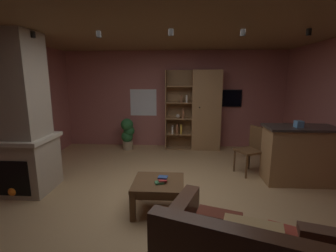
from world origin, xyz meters
TOP-DOWN VIEW (x-y plane):
  - floor at (0.00, 0.00)m, footprint 5.75×5.80m
  - wall_back at (0.00, 2.93)m, footprint 5.87×0.06m
  - ceiling at (0.00, 0.00)m, footprint 5.75×5.80m
  - window_pane_back at (-0.82, 2.89)m, footprint 0.71×0.01m
  - stone_fireplace at (-2.32, 0.09)m, footprint 0.92×0.83m
  - bookshelf_cabinet at (0.74, 2.65)m, footprint 1.40×0.41m
  - kitchen_bar_counter at (2.42, 0.67)m, footprint 1.48×0.60m
  - tissue_box at (2.19, 0.60)m, footprint 0.13×0.13m
  - coffee_table at (-0.08, -0.41)m, footprint 0.69×0.65m
  - table_book_0 at (-0.06, -0.48)m, footprint 0.14×0.11m
  - table_book_1 at (-0.02, -0.46)m, footprint 0.13×0.11m
  - table_book_2 at (-0.02, -0.41)m, footprint 0.14×0.12m
  - dining_chair at (1.59, 1.06)m, footprint 0.56×0.56m
  - potted_floor_plant at (-1.17, 2.47)m, footprint 0.35×0.36m
  - wall_mounted_tv at (1.37, 2.87)m, footprint 0.79×0.06m
  - track_light_spot_0 at (-1.95, 0.07)m, footprint 0.07×0.07m
  - track_light_spot_1 at (-0.99, 0.10)m, footprint 0.07×0.07m
  - track_light_spot_2 at (0.06, 0.02)m, footprint 0.07×0.07m
  - track_light_spot_3 at (1.06, 0.10)m, footprint 0.07×0.07m
  - track_light_spot_4 at (1.96, 0.11)m, footprint 0.07×0.07m

SIDE VIEW (x-z plane):
  - floor at x=0.00m, z-range -0.02..0.00m
  - coffee_table at x=-0.08m, z-range 0.13..0.57m
  - potted_floor_plant at x=-1.17m, z-range 0.03..0.85m
  - table_book_0 at x=-0.06m, z-range 0.43..0.46m
  - table_book_1 at x=-0.02m, z-range 0.46..0.48m
  - table_book_2 at x=-0.02m, z-range 0.48..0.50m
  - kitchen_bar_counter at x=2.42m, z-range 0.00..1.02m
  - dining_chair at x=1.59m, z-range 0.07..0.99m
  - bookshelf_cabinet at x=0.74m, z-range -0.01..2.01m
  - tissue_box at x=2.19m, z-range 1.01..1.12m
  - stone_fireplace at x=-2.32m, z-range -0.12..2.40m
  - window_pane_back at x=-0.82m, z-range 0.83..1.53m
  - wall_back at x=0.00m, z-range 0.00..2.52m
  - wall_mounted_tv at x=1.37m, z-range 1.09..1.53m
  - track_light_spot_0 at x=-1.95m, z-range 2.40..2.49m
  - track_light_spot_1 at x=-0.99m, z-range 2.40..2.49m
  - track_light_spot_2 at x=0.06m, z-range 2.40..2.49m
  - track_light_spot_3 at x=1.06m, z-range 2.40..2.49m
  - track_light_spot_4 at x=1.96m, z-range 2.40..2.49m
  - ceiling at x=0.00m, z-range 2.52..2.54m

